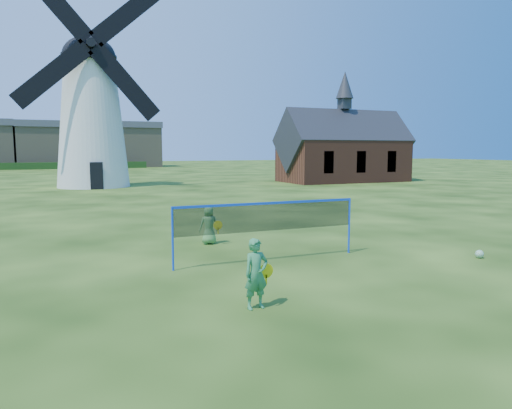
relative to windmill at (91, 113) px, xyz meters
The scene contains 7 objects.
ground 28.90m from the windmill, 86.59° to the right, with size 220.00×220.00×0.00m, color black.
windmill is the anchor object (origin of this frame).
chapel 21.67m from the windmill, ahead, with size 11.61×5.63×9.82m.
badminton_net 28.25m from the windmill, 85.43° to the right, with size 5.05×0.05×1.55m.
player_girl 31.49m from the windmill, 89.10° to the right, with size 0.67×0.37×1.30m.
player_boy 25.60m from the windmill, 86.61° to the right, with size 0.66×0.44×1.18m.
play_ball 31.17m from the windmill, 75.70° to the right, with size 0.22×0.22×0.22m, color green.
Camera 1 is at (-4.49, -10.50, 2.89)m, focal length 33.21 mm.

